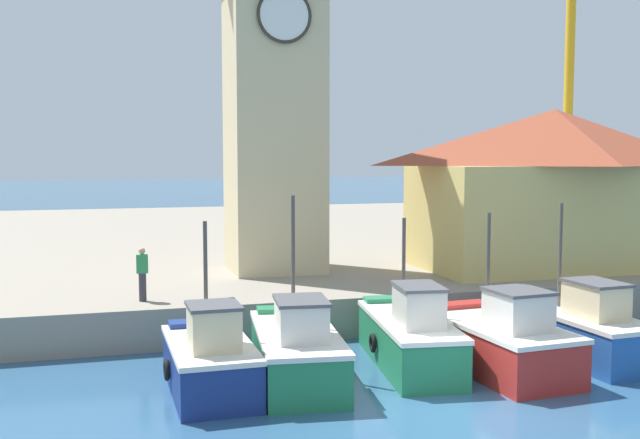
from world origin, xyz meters
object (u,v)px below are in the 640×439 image
Objects in this scene: fishing_boat_left_inner at (410,336)px; warehouse_right at (553,187)px; dock_worker_near_tower at (142,273)px; clock_tower at (274,83)px; fishing_boat_center at (574,328)px; fishing_boat_mid_left at (500,341)px; fishing_boat_left_outer at (297,350)px; port_crane_near at (568,108)px; fishing_boat_far_left at (210,360)px.

warehouse_right reaches higher than fishing_boat_left_inner.
warehouse_right reaches higher than dock_worker_near_tower.
fishing_boat_left_inner is at bearing -80.42° from clock_tower.
fishing_boat_center is 9.31m from warehouse_right.
dock_worker_near_tower is at bearing 147.14° from fishing_boat_mid_left.
fishing_boat_center is 0.50× the size of warehouse_right.
fishing_boat_left_outer is 14.80m from warehouse_right.
warehouse_right is at bearing -125.56° from port_crane_near.
fishing_boat_left_inner is 12.08m from clock_tower.
fishing_boat_left_inner reaches higher than dock_worker_near_tower.
fishing_boat_far_left is 2.55× the size of dock_worker_near_tower.
dock_worker_near_tower is (-5.09, -4.78, -6.15)m from clock_tower.
fishing_boat_center is at bearing 2.23° from fishing_boat_far_left.
fishing_boat_far_left is at bearing -173.00° from fishing_boat_left_inner.
clock_tower is at bearing 99.58° from fishing_boat_left_inner.
clock_tower reaches higher than fishing_boat_far_left.
fishing_boat_left_outer is 0.29× the size of port_crane_near.
port_crane_near reaches higher than fishing_boat_mid_left.
dock_worker_near_tower is at bearing 103.87° from fishing_boat_far_left.
warehouse_right is at bearing 61.22° from fishing_boat_center.
fishing_boat_mid_left is at bearing -7.25° from fishing_boat_left_outer.
fishing_boat_left_outer reaches higher than dock_worker_near_tower.
fishing_boat_center is at bearing -56.34° from clock_tower.
fishing_boat_center is (10.22, 0.40, 0.01)m from fishing_boat_far_left.
dock_worker_near_tower is at bearing -146.86° from port_crane_near.
dock_worker_near_tower is (-3.50, 5.00, 1.30)m from fishing_boat_left_outer.
fishing_boat_left_inner is 2.34m from fishing_boat_mid_left.
fishing_boat_far_left is at bearing -177.77° from fishing_boat_center.
fishing_boat_left_inner is 0.99× the size of fishing_boat_center.
dock_worker_near_tower is at bearing 157.04° from fishing_boat_center.
fishing_boat_far_left is at bearing -110.65° from clock_tower.
clock_tower is 23.99m from port_crane_near.
fishing_boat_center is 0.36× the size of clock_tower.
fishing_boat_mid_left is at bearing -2.94° from fishing_boat_far_left.
clock_tower is (-3.68, 10.44, 7.44)m from fishing_boat_mid_left.
port_crane_near reaches higher than fishing_boat_center.
fishing_boat_center reaches higher than fishing_boat_left_inner.
clock_tower is at bearing 109.40° from fishing_boat_mid_left.
warehouse_right is 17.91m from port_crane_near.
fishing_boat_far_left is 0.77× the size of fishing_boat_center.
clock_tower is at bearing 123.66° from fishing_boat_center.
fishing_boat_mid_left is 11.37m from warehouse_right.
fishing_boat_far_left is 16.79m from warehouse_right.
port_crane_near reaches higher than dock_worker_near_tower.
warehouse_right reaches higher than fishing_boat_left_outer.
dock_worker_near_tower is (-25.82, -16.86, -6.25)m from port_crane_near.
fishing_boat_left_outer is 5.32m from fishing_boat_mid_left.
warehouse_right reaches higher than fishing_boat_mid_left.
port_crane_near is (22.32, 21.85, 7.55)m from fishing_boat_left_outer.
clock_tower is (1.60, 9.77, 7.45)m from fishing_boat_left_outer.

